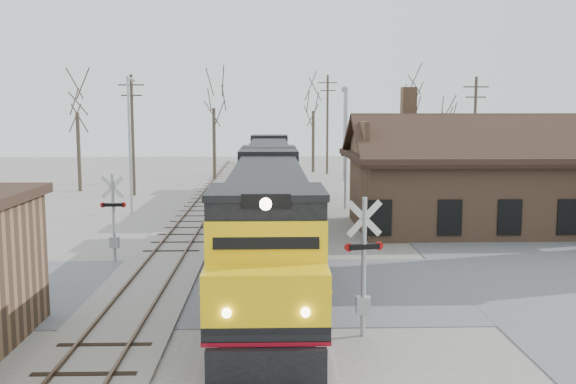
% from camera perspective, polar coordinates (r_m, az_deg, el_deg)
% --- Properties ---
extents(ground, '(140.00, 140.00, 0.00)m').
position_cam_1_polar(ground, '(24.09, -1.80, -8.56)').
color(ground, '#A09A90').
rests_on(ground, ground).
extents(road, '(60.00, 9.00, 0.03)m').
position_cam_1_polar(road, '(24.09, -1.80, -8.53)').
color(road, '#5A5A5F').
rests_on(road, ground).
extents(track_main, '(3.40, 90.00, 0.24)m').
position_cam_1_polar(track_main, '(38.73, -1.71, -2.43)').
color(track_main, '#A09A90').
rests_on(track_main, ground).
extents(track_siding, '(3.40, 90.00, 0.24)m').
position_cam_1_polar(track_siding, '(39.01, -8.34, -2.44)').
color(track_siding, '#A09A90').
rests_on(track_siding, ground).
extents(depot, '(15.20, 9.31, 7.90)m').
position_cam_1_polar(depot, '(37.37, 16.98, 0.53)').
color(depot, '#856045').
rests_on(depot, ground).
extents(locomotive_lead, '(3.06, 20.47, 4.55)m').
position_cam_1_polar(locomotive_lead, '(24.20, -1.81, -2.69)').
color(locomotive_lead, black).
rests_on(locomotive_lead, ground).
extents(locomotive_trailing, '(3.06, 20.47, 4.30)m').
position_cam_1_polar(locomotive_trailing, '(44.79, -1.70, 1.87)').
color(locomotive_trailing, black).
rests_on(locomotive_trailing, ground).
extents(crossbuck_near, '(1.16, 0.33, 4.10)m').
position_cam_1_polar(crossbuck_near, '(18.82, 6.73, -7.06)').
color(crossbuck_near, '#A5A8AD').
rests_on(crossbuck_near, ground).
extents(crossbuck_far, '(1.11, 0.29, 3.88)m').
position_cam_1_polar(crossbuck_far, '(28.82, -15.23, -2.46)').
color(crossbuck_far, '#A5A8AD').
rests_on(crossbuck_far, ground).
extents(streetlight_a, '(0.25, 2.04, 8.72)m').
position_cam_1_polar(streetlight_a, '(42.04, -13.86, 4.74)').
color(streetlight_a, '#A5A8AD').
rests_on(streetlight_a, ground).
extents(streetlight_b, '(0.25, 2.04, 8.14)m').
position_cam_1_polar(streetlight_b, '(43.13, 5.14, 4.58)').
color(streetlight_b, '#A5A8AD').
rests_on(streetlight_b, ground).
extents(streetlight_c, '(0.25, 2.04, 8.88)m').
position_cam_1_polar(streetlight_c, '(60.43, 5.00, 5.68)').
color(streetlight_c, '#A5A8AD').
rests_on(streetlight_c, ground).
extents(utility_pole_a, '(2.00, 0.24, 9.35)m').
position_cam_1_polar(utility_pole_a, '(51.19, -13.64, 5.15)').
color(utility_pole_a, '#382D23').
rests_on(utility_pole_a, ground).
extents(utility_pole_b, '(2.00, 0.24, 10.27)m').
position_cam_1_polar(utility_pole_b, '(67.35, 3.52, 6.18)').
color(utility_pole_b, '#382D23').
rests_on(utility_pole_b, ground).
extents(utility_pole_c, '(2.00, 0.24, 9.25)m').
position_cam_1_polar(utility_pole_c, '(53.22, 16.24, 5.08)').
color(utility_pole_c, '#382D23').
rests_on(utility_pole_c, ground).
extents(tree_a, '(4.30, 4.30, 10.53)m').
position_cam_1_polar(tree_a, '(55.16, -18.28, 7.82)').
color(tree_a, '#382D23').
rests_on(tree_a, ground).
extents(tree_b, '(4.56, 4.56, 11.17)m').
position_cam_1_polar(tree_b, '(60.91, -6.63, 8.47)').
color(tree_b, '#382D23').
rests_on(tree_b, ground).
extents(tree_c, '(4.39, 4.39, 10.75)m').
position_cam_1_polar(tree_c, '(69.48, 2.27, 8.10)').
color(tree_c, '#382D23').
rests_on(tree_c, ground).
extents(tree_d, '(4.72, 4.72, 11.57)m').
position_cam_1_polar(tree_d, '(68.30, 11.06, 8.49)').
color(tree_d, '#382D23').
rests_on(tree_d, ground).
extents(tree_e, '(3.41, 3.41, 8.35)m').
position_cam_1_polar(tree_e, '(66.56, 13.89, 6.46)').
color(tree_e, '#382D23').
rests_on(tree_e, ground).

